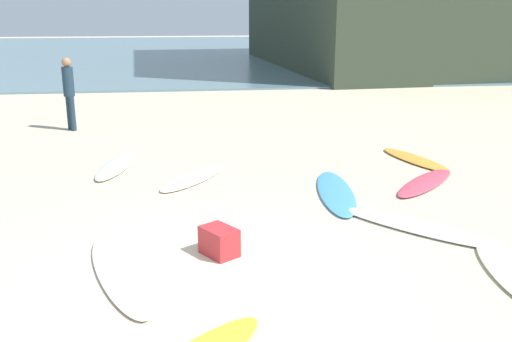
{
  "coord_description": "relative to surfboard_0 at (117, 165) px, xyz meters",
  "views": [
    {
      "loc": [
        -0.26,
        -5.94,
        3.08
      ],
      "look_at": [
        0.95,
        3.59,
        0.3
      ],
      "focal_mm": 39.8,
      "sensor_mm": 36.0,
      "label": 1
    }
  ],
  "objects": [
    {
      "name": "surfboard_5",
      "position": [
        5.23,
        -5.4,
        -0.01
      ],
      "size": [
        0.94,
        2.08,
        0.07
      ],
      "primitive_type": "ellipsoid",
      "rotation": [
        0.0,
        0.0,
        2.96
      ],
      "color": "#F5EDCD",
      "rests_on": "ground_plane"
    },
    {
      "name": "ground_plane",
      "position": [
        1.65,
        -5.23,
        -0.04
      ],
      "size": [
        120.0,
        120.0,
        0.0
      ],
      "primitive_type": "plane",
      "color": "beige"
    },
    {
      "name": "surfboard_7",
      "position": [
        4.62,
        -3.88,
        -0.0
      ],
      "size": [
        2.04,
        2.17,
        0.07
      ],
      "primitive_type": "ellipsoid",
      "rotation": [
        0.0,
        0.0,
        0.74
      ],
      "color": "white",
      "rests_on": "ground_plane"
    },
    {
      "name": "surfboard_3",
      "position": [
        1.5,
        -1.05,
        -0.01
      ],
      "size": [
        1.54,
        1.89,
        0.06
      ],
      "primitive_type": "ellipsoid",
      "rotation": [
        0.0,
        0.0,
        2.54
      ],
      "color": "white",
      "rests_on": "ground_plane"
    },
    {
      "name": "surfboard_1",
      "position": [
        5.66,
        -1.86,
        -0.0
      ],
      "size": [
        1.87,
        1.89,
        0.07
      ],
      "primitive_type": "ellipsoid",
      "rotation": [
        0.0,
        0.0,
        2.36
      ],
      "color": "#D4465E",
      "rests_on": "ground_plane"
    },
    {
      "name": "surfboard_0",
      "position": [
        0.0,
        0.0,
        0.0
      ],
      "size": [
        0.91,
        2.24,
        0.08
      ],
      "primitive_type": "ellipsoid",
      "rotation": [
        0.0,
        0.0,
        -0.19
      ],
      "color": "silver",
      "rests_on": "ground_plane"
    },
    {
      "name": "beachgoer_near",
      "position": [
        -1.54,
        3.82,
        1.02
      ],
      "size": [
        0.39,
        0.39,
        1.87
      ],
      "rotation": [
        0.0,
        0.0,
        5.28
      ],
      "color": "#1E3342",
      "rests_on": "ground_plane"
    },
    {
      "name": "surfboard_8",
      "position": [
        0.56,
        -4.86,
        -0.01
      ],
      "size": [
        1.23,
        2.46,
        0.07
      ],
      "primitive_type": "ellipsoid",
      "rotation": [
        0.0,
        0.0,
        3.45
      ],
      "color": "white",
      "rests_on": "ground_plane"
    },
    {
      "name": "surfboard_6",
      "position": [
        3.91,
        -2.2,
        -0.01
      ],
      "size": [
        0.9,
        2.55,
        0.07
      ],
      "primitive_type": "ellipsoid",
      "rotation": [
        0.0,
        0.0,
        -0.13
      ],
      "color": "#4A9BE5",
      "rests_on": "ground_plane"
    },
    {
      "name": "ocean_water",
      "position": [
        1.65,
        30.56,
        -0.0
      ],
      "size": [
        120.0,
        40.0,
        0.08
      ],
      "primitive_type": "cube",
      "color": "slate",
      "rests_on": "ground_plane"
    },
    {
      "name": "beach_cooler",
      "position": [
        1.77,
        -4.43,
        0.14
      ],
      "size": [
        0.54,
        0.58,
        0.37
      ],
      "primitive_type": "cube",
      "rotation": [
        0.0,
        0.0,
        5.3
      ],
      "color": "#B2282D",
      "rests_on": "ground_plane"
    },
    {
      "name": "surfboard_2",
      "position": [
        6.11,
        -0.29,
        -0.0
      ],
      "size": [
        1.03,
        2.13,
        0.07
      ],
      "primitive_type": "ellipsoid",
      "rotation": [
        0.0,
        0.0,
        0.27
      ],
      "color": "gold",
      "rests_on": "ground_plane"
    }
  ]
}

